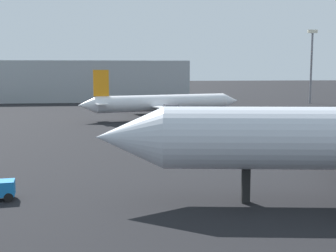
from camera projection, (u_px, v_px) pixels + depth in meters
airplane_far_left at (162, 103)px, 78.39m from camera, size 29.00×24.50×8.42m
light_mast_right at (311, 62)px, 112.25m from camera, size 2.40×0.50×17.94m
terminal_building at (50, 80)px, 126.65m from camera, size 73.48×27.19×10.57m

